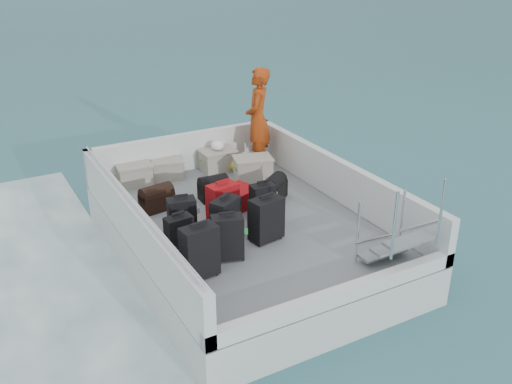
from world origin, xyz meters
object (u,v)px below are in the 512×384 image
Objects in this scene: crate_2 at (218,161)px; passenger at (258,119)px; suitcase_4 at (226,220)px; crate_0 at (135,175)px; crate_3 at (253,169)px; suitcase_6 at (266,220)px; suitcase_8 at (233,199)px; suitcase_0 at (200,252)px; suitcase_1 at (179,235)px; suitcase_3 at (227,238)px; suitcase_7 at (263,201)px; crate_1 at (168,170)px; suitcase_5 at (223,204)px; suitcase_2 at (182,217)px.

passenger reaches higher than crate_2.
suitcase_4 is 0.34× the size of passenger.
crate_3 reaches higher than crate_0.
suitcase_6 is 1.19m from suitcase_8.
suitcase_0 reaches higher than suitcase_4.
suitcase_1 is at bearing -139.62° from crate_3.
suitcase_3 is at bearing 132.42° from suitcase_8.
passenger reaches higher than suitcase_0.
suitcase_7 is 1.00× the size of crate_1.
suitcase_1 is 3.10m from crate_2.
suitcase_5 is at bearing -5.96° from passenger.
passenger reaches higher than crate_0.
passenger reaches higher than suitcase_5.
suitcase_0 is 3.30m from crate_3.
passenger is at bearing -59.20° from suitcase_8.
suitcase_6 is 1.07× the size of crate_2.
crate_1 is 0.28× the size of passenger.
suitcase_1 is at bearing 153.67° from suitcase_4.
crate_1 is (0.60, 2.15, -0.13)m from suitcase_2.
suitcase_8 is at bearing 35.58° from suitcase_2.
suitcase_2 is 2.35m from crate_3.
suitcase_6 is 2.84m from crate_2.
suitcase_2 is at bearing 123.79° from suitcase_3.
crate_1 is (-0.40, 2.87, -0.16)m from suitcase_6.
suitcase_8 is at bearing 28.21° from suitcase_4.
crate_2 is (0.23, 2.09, -0.08)m from suitcase_7.
suitcase_7 reaches higher than crate_1.
suitcase_0 is 1.25× the size of crate_0.
suitcase_2 is at bearing 58.41° from suitcase_1.
suitcase_6 reaches higher than suitcase_3.
suitcase_3 reaches higher than crate_2.
passenger is at bearing 53.02° from crate_3.
suitcase_4 is 1.06× the size of crate_2.
passenger is (2.30, 1.87, 0.65)m from suitcase_2.
suitcase_0 is 1.11× the size of suitcase_3.
suitcase_3 is at bearing -134.70° from suitcase_7.
suitcase_7 is 0.57m from suitcase_8.
suitcase_2 is 0.97m from suitcase_3.
suitcase_4 is 2.60m from crate_1.
suitcase_1 is 1.05× the size of suitcase_7.
suitcase_0 is at bearing -139.44° from suitcase_7.
crate_1 is at bearing 0.00° from crate_0.
suitcase_2 is 0.91× the size of crate_3.
crate_3 is (1.32, -0.79, 0.03)m from crate_1.
suitcase_7 is at bearing -3.21° from suitcase_4.
suitcase_1 is 1.04× the size of crate_1.
crate_3 is (0.36, -0.70, 0.01)m from crate_2.
crate_2 is at bearing -68.55° from passenger.
suitcase_5 reaches higher than suitcase_8.
suitcase_5 is (0.93, 0.56, 0.03)m from suitcase_1.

